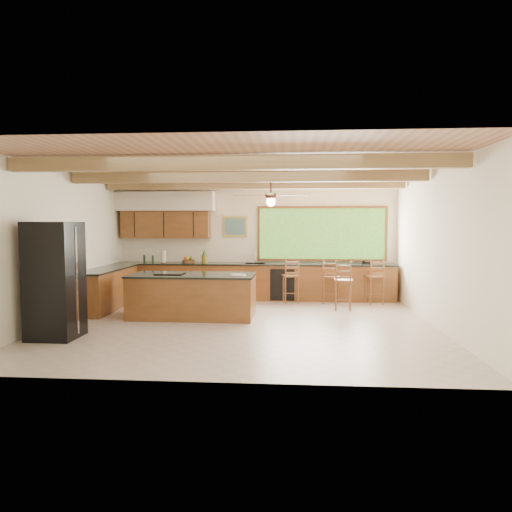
{
  "coord_description": "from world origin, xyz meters",
  "views": [
    {
      "loc": [
        0.89,
        -8.62,
        1.93
      ],
      "look_at": [
        0.18,
        0.8,
        1.26
      ],
      "focal_mm": 32.0,
      "sensor_mm": 36.0,
      "label": 1
    }
  ],
  "objects": [
    {
      "name": "bar_stool_a",
      "position": [
        0.91,
        2.39,
        0.65
      ],
      "size": [
        0.46,
        0.46,
        1.1
      ],
      "rotation": [
        0.0,
        0.0,
        0.18
      ],
      "color": "brown",
      "rests_on": "ground"
    },
    {
      "name": "ground",
      "position": [
        0.0,
        0.0,
        0.0
      ],
      "size": [
        7.2,
        7.2,
        0.0
      ],
      "primitive_type": "plane",
      "color": "#B9AC99",
      "rests_on": "ground"
    },
    {
      "name": "island",
      "position": [
        -1.11,
        0.6,
        0.45
      ],
      "size": [
        2.57,
        1.23,
        0.91
      ],
      "rotation": [
        0.0,
        0.0,
        -0.01
      ],
      "color": "brown",
      "rests_on": "ground"
    },
    {
      "name": "bar_stool_d",
      "position": [
        2.92,
        2.39,
        0.66
      ],
      "size": [
        0.47,
        0.47,
        1.11
      ],
      "rotation": [
        0.0,
        0.0,
        0.21
      ],
      "color": "brown",
      "rests_on": "ground"
    },
    {
      "name": "bar_stool_c",
      "position": [
        1.88,
        2.39,
        0.63
      ],
      "size": [
        0.47,
        0.47,
        1.06
      ],
      "rotation": [
        0.0,
        0.0,
        -0.28
      ],
      "color": "brown",
      "rests_on": "ground"
    },
    {
      "name": "bar_stool_b",
      "position": [
        2.08,
        1.54,
        0.65
      ],
      "size": [
        0.43,
        0.43,
        1.1
      ],
      "rotation": [
        0.0,
        0.0,
        -0.09
      ],
      "color": "brown",
      "rests_on": "ground"
    },
    {
      "name": "counter_run",
      "position": [
        -0.82,
        2.52,
        0.47
      ],
      "size": [
        7.12,
        3.1,
        1.27
      ],
      "color": "brown",
      "rests_on": "ground"
    },
    {
      "name": "room_shell",
      "position": [
        -0.17,
        0.65,
        2.21
      ],
      "size": [
        7.27,
        6.54,
        3.02
      ],
      "color": "white",
      "rests_on": "ground"
    },
    {
      "name": "refrigerator",
      "position": [
        -3.05,
        -1.3,
        0.98
      ],
      "size": [
        0.78,
        0.75,
        1.96
      ],
      "rotation": [
        0.0,
        0.0,
        -0.01
      ],
      "color": "black",
      "rests_on": "ground"
    }
  ]
}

